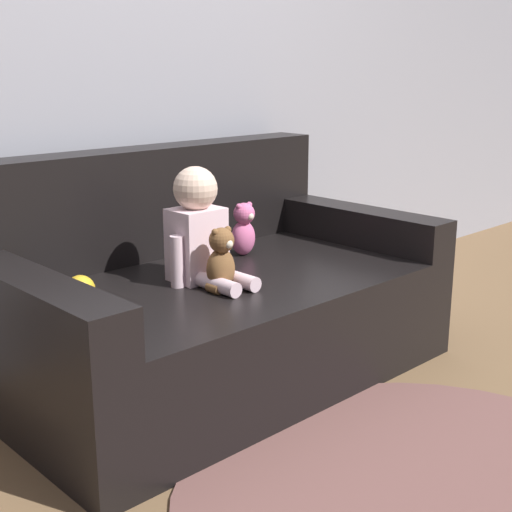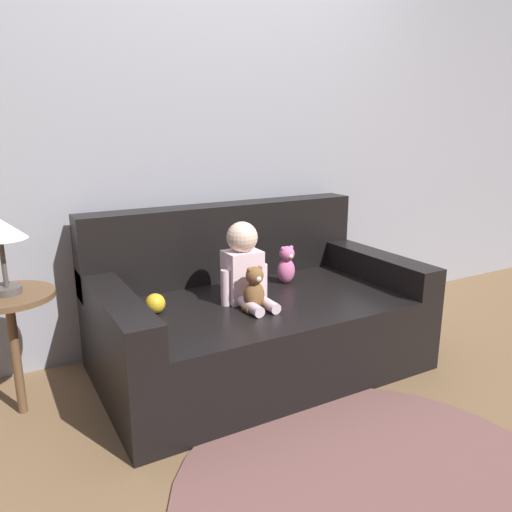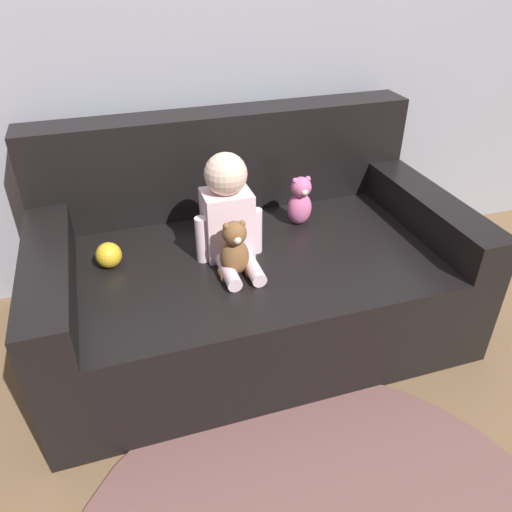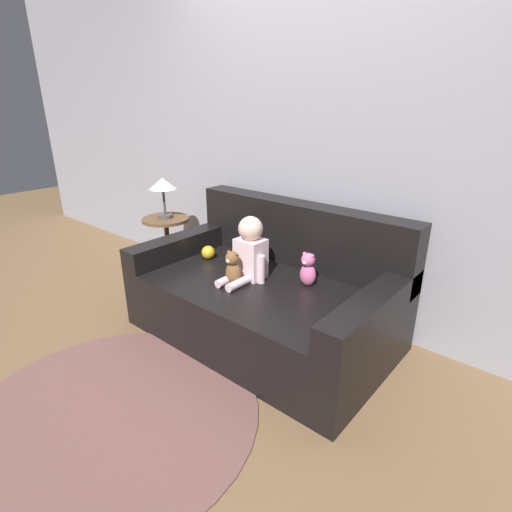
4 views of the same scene
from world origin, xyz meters
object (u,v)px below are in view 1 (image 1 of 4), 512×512
at_px(person_baby, 199,231).
at_px(teddy_bear_brown, 221,261).
at_px(couch, 208,300).
at_px(toy_ball, 80,290).
at_px(plush_toy_side, 244,229).

xyz_separation_m(person_baby, teddy_bear_brown, (-0.02, -0.13, -0.08)).
height_order(couch, teddy_bear_brown, couch).
xyz_separation_m(couch, teddy_bear_brown, (-0.11, -0.21, 0.22)).
bearing_deg(teddy_bear_brown, toy_ball, 155.70).
bearing_deg(plush_toy_side, couch, -164.47).
distance_m(couch, plush_toy_side, 0.35).
height_order(person_baby, plush_toy_side, person_baby).
xyz_separation_m(person_baby, plush_toy_side, (0.35, 0.15, -0.07)).
height_order(couch, person_baby, couch).
relative_size(teddy_bear_brown, toy_ball, 2.27).
xyz_separation_m(teddy_bear_brown, toy_ball, (-0.43, 0.20, -0.05)).
bearing_deg(toy_ball, couch, 1.94).
height_order(teddy_bear_brown, plush_toy_side, teddy_bear_brown).
height_order(person_baby, teddy_bear_brown, person_baby).
relative_size(person_baby, plush_toy_side, 1.88).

